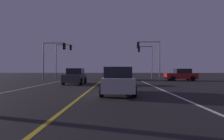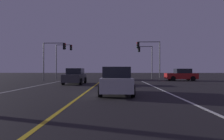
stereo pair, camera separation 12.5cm
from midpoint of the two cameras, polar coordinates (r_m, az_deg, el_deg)
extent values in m
cube|color=silver|center=(10.19, 21.68, -8.52)|extent=(0.16, 31.70, 0.01)
cube|color=gold|center=(9.77, -10.71, -8.89)|extent=(0.16, 31.70, 0.01)
cylinder|color=black|center=(30.63, -0.80, -2.19)|extent=(0.22, 0.68, 0.68)
cylinder|color=black|center=(30.61, 2.57, -2.19)|extent=(0.22, 0.68, 0.68)
cylinder|color=black|center=(27.93, -1.00, -2.41)|extent=(0.22, 0.68, 0.68)
cylinder|color=black|center=(27.92, 2.69, -2.41)|extent=(0.22, 0.68, 0.68)
cube|color=black|center=(29.25, 0.86, -1.67)|extent=(1.80, 4.30, 0.80)
cube|color=black|center=(28.99, 0.86, -0.26)|extent=(1.60, 2.10, 0.64)
cube|color=red|center=(27.16, -0.44, -1.59)|extent=(0.24, 0.08, 0.16)
cube|color=red|center=(27.15, 2.10, -1.59)|extent=(0.24, 0.08, 0.16)
cylinder|color=black|center=(27.10, 18.22, -2.48)|extent=(0.68, 0.22, 0.68)
cylinder|color=black|center=(28.82, 17.17, -2.33)|extent=(0.68, 0.22, 0.68)
cylinder|color=black|center=(28.00, 23.51, -2.40)|extent=(0.68, 0.22, 0.68)
cylinder|color=black|center=(29.67, 22.20, -2.26)|extent=(0.68, 0.22, 0.68)
cube|color=maroon|center=(28.36, 20.30, -1.72)|extent=(4.30, 1.80, 0.80)
cube|color=black|center=(28.43, 20.77, -0.27)|extent=(2.10, 1.60, 0.64)
cube|color=red|center=(28.55, 24.68, -1.51)|extent=(0.08, 0.24, 0.16)
cube|color=red|center=(29.66, 23.76, -1.45)|extent=(0.08, 0.24, 0.16)
cylinder|color=black|center=(13.18, -2.27, -5.11)|extent=(0.22, 0.68, 0.68)
cylinder|color=black|center=(13.19, 5.59, -5.10)|extent=(0.22, 0.68, 0.68)
cylinder|color=black|center=(10.50, -3.19, -6.42)|extent=(0.22, 0.68, 0.68)
cylinder|color=black|center=(10.52, 6.69, -6.41)|extent=(0.22, 0.68, 0.68)
cube|color=#B7BABF|center=(11.78, 1.70, -4.16)|extent=(1.80, 4.30, 0.80)
cube|color=black|center=(11.50, 1.71, -0.67)|extent=(1.60, 2.10, 0.64)
cube|color=red|center=(9.70, -1.77, -4.46)|extent=(0.24, 0.08, 0.16)
cube|color=red|center=(9.71, 5.34, -4.46)|extent=(0.24, 0.08, 0.16)
cylinder|color=black|center=(19.23, -9.26, -3.50)|extent=(0.22, 0.68, 0.68)
cylinder|color=black|center=(19.64, -14.43, -3.42)|extent=(0.22, 0.68, 0.68)
cylinder|color=black|center=(21.89, -7.96, -3.07)|extent=(0.22, 0.68, 0.68)
cylinder|color=black|center=(22.25, -12.54, -3.02)|extent=(0.22, 0.68, 0.68)
cube|color=#38383D|center=(20.72, -11.02, -2.36)|extent=(1.80, 4.30, 0.80)
cube|color=black|center=(20.94, -10.87, -0.36)|extent=(1.60, 2.10, 0.64)
cube|color=red|center=(22.66, -8.40, -1.90)|extent=(0.24, 0.08, 0.16)
cube|color=red|center=(22.89, -11.37, -1.88)|extent=(0.24, 0.08, 0.16)
cylinder|color=#4C4C51|center=(26.51, 14.41, 2.59)|extent=(0.14, 0.14, 5.42)
cylinder|color=#4C4C51|center=(26.47, 11.30, 8.38)|extent=(2.92, 0.10, 0.10)
cube|color=black|center=(26.20, 8.12, 7.47)|extent=(0.28, 0.36, 0.90)
sphere|color=red|center=(26.22, 7.77, 8.13)|extent=(0.20, 0.20, 0.20)
sphere|color=#3C2706|center=(26.18, 7.77, 7.48)|extent=(0.20, 0.20, 0.20)
sphere|color=#063816|center=(26.14, 7.77, 6.83)|extent=(0.20, 0.20, 0.20)
cylinder|color=#4C4C51|center=(27.70, -19.93, 2.35)|extent=(0.14, 0.14, 5.30)
cylinder|color=#4C4C51|center=(27.44, -17.11, 7.83)|extent=(2.87, 0.10, 0.10)
cube|color=black|center=(26.97, -14.19, 7.00)|extent=(0.28, 0.36, 0.90)
sphere|color=red|center=(26.96, -13.86, 7.65)|extent=(0.20, 0.20, 0.20)
sphere|color=#3C2706|center=(26.93, -13.86, 7.01)|extent=(0.20, 0.20, 0.20)
sphere|color=#063816|center=(26.89, -13.86, 6.38)|extent=(0.20, 0.20, 0.20)
cylinder|color=#4C4C51|center=(31.89, 12.17, 2.20)|extent=(0.14, 0.14, 5.47)
cylinder|color=#4C4C51|center=(31.92, 10.29, 7.03)|extent=(2.12, 0.10, 0.10)
cube|color=black|center=(31.72, 8.39, 6.26)|extent=(0.28, 0.36, 0.90)
sphere|color=red|center=(31.74, 8.10, 6.80)|extent=(0.20, 0.20, 0.20)
sphere|color=#3C2706|center=(31.70, 8.10, 6.26)|extent=(0.20, 0.20, 0.20)
sphere|color=#063816|center=(31.67, 8.10, 5.72)|extent=(0.20, 0.20, 0.20)
cylinder|color=#4C4C51|center=(32.89, -16.45, 2.41)|extent=(0.14, 0.14, 5.79)
cylinder|color=#4C4C51|center=(32.78, -14.38, 7.41)|extent=(2.46, 0.10, 0.10)
cube|color=black|center=(32.41, -12.27, 6.69)|extent=(0.28, 0.36, 0.90)
sphere|color=red|center=(32.41, -12.00, 7.22)|extent=(0.20, 0.20, 0.20)
sphere|color=#3C2706|center=(32.38, -12.00, 6.70)|extent=(0.20, 0.20, 0.20)
sphere|color=#063816|center=(32.34, -12.00, 6.17)|extent=(0.20, 0.20, 0.20)
camera|label=1|loc=(0.06, -88.69, 0.00)|focal=30.10mm
camera|label=2|loc=(0.06, 91.31, 0.00)|focal=30.10mm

